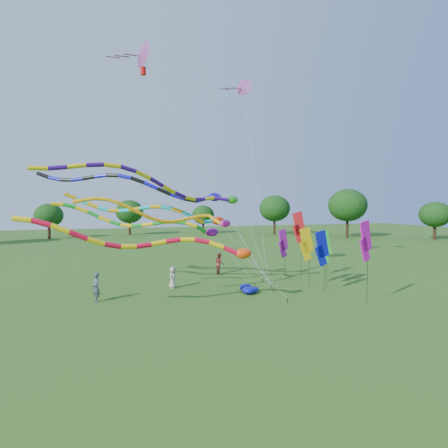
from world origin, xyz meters
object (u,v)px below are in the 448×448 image
object	(u,v)px
person_a	(173,278)
blue_nylon_heap	(250,290)
person_b	(96,287)
tube_kite_orange	(174,216)
person_c	(219,263)
tube_kite_red	(169,244)

from	to	relation	value
person_a	blue_nylon_heap	bearing A→B (deg)	-79.94
person_b	person_a	bearing A→B (deg)	91.04
tube_kite_orange	person_c	distance (m)	9.42
person_a	tube_kite_orange	bearing A→B (deg)	-143.91
person_b	tube_kite_red	bearing A→B (deg)	22.40
tube_kite_red	blue_nylon_heap	bearing A→B (deg)	26.13
blue_nylon_heap	person_c	world-z (taller)	person_c
person_c	tube_kite_red	bearing A→B (deg)	143.21
tube_kite_orange	person_b	world-z (taller)	tube_kite_orange
blue_nylon_heap	person_a	xyz separation A→B (m)	(-4.75, 3.28, 0.56)
tube_kite_red	blue_nylon_heap	distance (m)	7.74
tube_kite_red	tube_kite_orange	xyz separation A→B (m)	(1.06, 4.05, 1.42)
tube_kite_red	person_a	world-z (taller)	tube_kite_red
person_a	person_c	xyz separation A→B (m)	(4.95, 4.29, 0.14)
person_c	person_b	bearing A→B (deg)	117.08
person_a	person_b	bearing A→B (deg)	158.10
tube_kite_red	person_a	distance (m)	7.09
tube_kite_orange	blue_nylon_heap	distance (m)	7.30
person_b	person_c	size ratio (longest dim) A/B	1.00
tube_kite_orange	person_a	xyz separation A→B (m)	(0.32, 2.15, -4.57)
person_a	person_c	distance (m)	6.55
person_b	tube_kite_orange	bearing A→B (deg)	69.16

